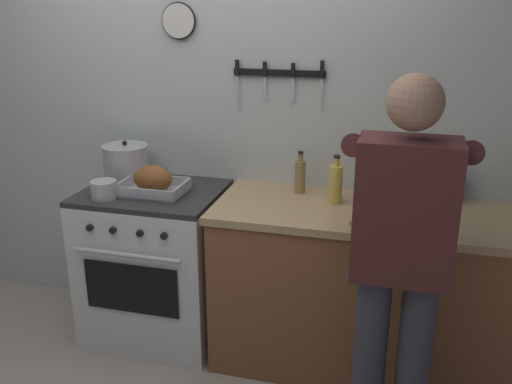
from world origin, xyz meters
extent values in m
cube|color=silver|center=(0.00, 1.35, 1.30)|extent=(6.00, 0.10, 2.60)
cube|color=black|center=(0.43, 1.29, 1.53)|extent=(0.51, 0.02, 0.04)
cube|color=silver|center=(0.20, 1.28, 1.42)|extent=(0.01, 0.00, 0.18)
cube|color=black|center=(0.20, 1.28, 1.55)|extent=(0.02, 0.02, 0.09)
cube|color=silver|center=(0.35, 1.28, 1.45)|extent=(0.01, 0.00, 0.12)
cube|color=black|center=(0.35, 1.28, 1.55)|extent=(0.02, 0.02, 0.08)
cube|color=silver|center=(0.51, 1.28, 1.44)|extent=(0.02, 0.00, 0.13)
cube|color=black|center=(0.51, 1.28, 1.55)|extent=(0.02, 0.02, 0.08)
cube|color=silver|center=(0.67, 1.28, 1.43)|extent=(0.01, 0.00, 0.16)
cube|color=black|center=(0.67, 1.28, 1.56)|extent=(0.02, 0.02, 0.09)
cylinder|color=white|center=(-0.13, 1.28, 1.79)|extent=(0.18, 0.02, 0.18)
torus|color=black|center=(-0.13, 1.28, 1.79)|extent=(0.20, 0.02, 0.20)
cube|color=brown|center=(1.20, 0.99, 0.43)|extent=(2.00, 0.62, 0.86)
cube|color=tan|center=(1.20, 0.99, 0.88)|extent=(2.03, 0.65, 0.04)
cube|color=white|center=(-0.22, 0.99, 0.43)|extent=(0.76, 0.62, 0.87)
cube|color=black|center=(-0.22, 0.67, 0.45)|extent=(0.53, 0.01, 0.28)
cube|color=#2D2D2D|center=(-0.22, 0.99, 0.89)|extent=(0.76, 0.62, 0.03)
cylinder|color=black|center=(-0.43, 0.67, 0.78)|extent=(0.04, 0.02, 0.04)
cylinder|color=black|center=(-0.30, 0.67, 0.78)|extent=(0.04, 0.02, 0.04)
cylinder|color=black|center=(-0.14, 0.67, 0.78)|extent=(0.04, 0.02, 0.04)
cylinder|color=black|center=(-0.01, 0.67, 0.78)|extent=(0.04, 0.02, 0.04)
cylinder|color=silver|center=(-0.22, 0.65, 0.66)|extent=(0.61, 0.02, 0.02)
cylinder|color=#383842|center=(1.05, 0.37, 0.43)|extent=(0.14, 0.14, 0.86)
cylinder|color=#383842|center=(1.23, 0.37, 0.43)|extent=(0.14, 0.14, 0.86)
cube|color=#4C2323|center=(1.14, 0.37, 1.14)|extent=(0.38, 0.22, 0.56)
sphere|color=#9E755B|center=(1.14, 0.37, 1.55)|extent=(0.21, 0.21, 0.21)
cylinder|color=#4C2323|center=(0.93, 0.62, 1.32)|extent=(0.09, 0.55, 0.22)
cylinder|color=#4C2323|center=(1.35, 0.62, 1.32)|extent=(0.09, 0.55, 0.22)
cube|color=#B7B7BC|center=(-0.19, 0.94, 0.91)|extent=(0.34, 0.25, 0.01)
cube|color=#B7B7BC|center=(-0.19, 0.82, 0.94)|extent=(0.34, 0.01, 0.05)
cube|color=#B7B7BC|center=(-0.19, 1.07, 0.94)|extent=(0.34, 0.01, 0.05)
cube|color=#B7B7BC|center=(-0.36, 0.94, 0.94)|extent=(0.01, 0.25, 0.05)
cube|color=#B7B7BC|center=(-0.02, 0.94, 0.94)|extent=(0.01, 0.25, 0.05)
ellipsoid|color=brown|center=(-0.19, 0.94, 0.99)|extent=(0.22, 0.16, 0.15)
cylinder|color=#B7B7BC|center=(-0.43, 1.11, 1.00)|extent=(0.26, 0.26, 0.20)
cylinder|color=#B2B2B7|center=(-0.43, 1.11, 1.11)|extent=(0.26, 0.26, 0.01)
sphere|color=black|center=(-0.43, 1.11, 1.13)|extent=(0.03, 0.03, 0.03)
cylinder|color=#B7B7BC|center=(-0.41, 0.81, 0.95)|extent=(0.14, 0.14, 0.10)
cube|color=tan|center=(1.07, 0.88, 0.91)|extent=(0.36, 0.24, 0.02)
cylinder|color=#385623|center=(1.23, 1.15, 1.02)|extent=(0.06, 0.06, 0.23)
cylinder|color=#385623|center=(1.23, 1.15, 1.16)|extent=(0.03, 0.03, 0.05)
cylinder|color=black|center=(1.23, 1.15, 1.19)|extent=(0.03, 0.03, 0.01)
cylinder|color=gold|center=(0.79, 1.05, 1.00)|extent=(0.07, 0.07, 0.20)
cylinder|color=gold|center=(0.79, 1.05, 1.12)|extent=(0.03, 0.03, 0.04)
cylinder|color=black|center=(0.79, 1.05, 1.15)|extent=(0.04, 0.04, 0.01)
cylinder|color=#338CCC|center=(1.40, 1.23, 0.99)|extent=(0.07, 0.07, 0.17)
cylinder|color=#338CCC|center=(1.40, 1.23, 1.09)|extent=(0.03, 0.03, 0.04)
cylinder|color=white|center=(1.40, 1.23, 1.12)|extent=(0.04, 0.04, 0.01)
cylinder|color=black|center=(0.91, 1.16, 0.99)|extent=(0.05, 0.05, 0.17)
cylinder|color=black|center=(0.91, 1.16, 1.09)|extent=(0.02, 0.02, 0.04)
cylinder|color=#B21919|center=(0.91, 1.16, 1.12)|extent=(0.03, 0.03, 0.01)
cylinder|color=#997F4C|center=(0.58, 1.17, 0.99)|extent=(0.06, 0.06, 0.18)
cylinder|color=#997F4C|center=(0.58, 1.17, 1.10)|extent=(0.03, 0.03, 0.04)
cylinder|color=black|center=(0.58, 1.17, 1.13)|extent=(0.03, 0.03, 0.01)
camera|label=1|loc=(1.10, -1.70, 1.90)|focal=39.13mm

